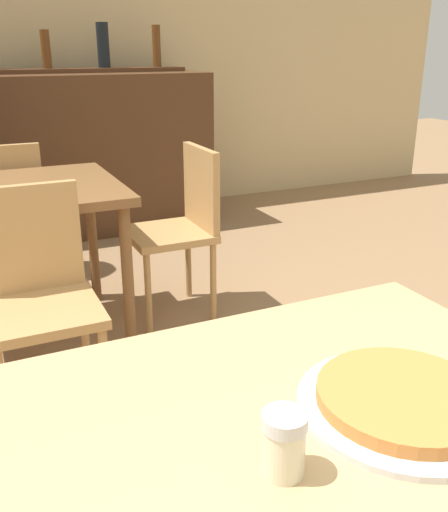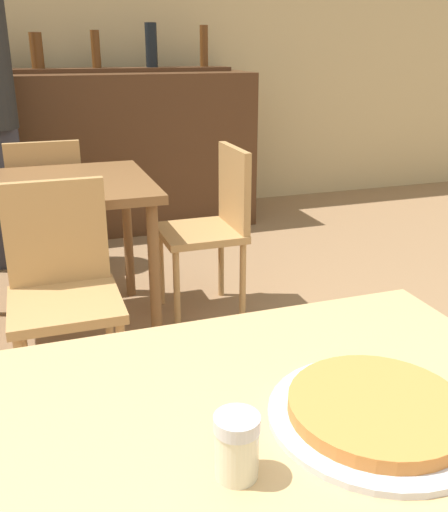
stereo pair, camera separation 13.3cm
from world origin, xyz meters
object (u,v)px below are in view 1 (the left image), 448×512
object	(u,v)px
chair_far_side_front	(37,288)
pizza_tray	(403,401)
chair_far_side_right	(182,220)
chair_far_side_back	(6,210)
cheese_shaker	(284,443)

from	to	relation	value
chair_far_side_front	pizza_tray	world-z (taller)	chair_far_side_front
chair_far_side_front	chair_far_side_right	xyz separation A→B (m)	(0.78, 0.58, 0.00)
chair_far_side_back	cheese_shaker	xyz separation A→B (m)	(0.16, -2.61, 0.31)
cheese_shaker	chair_far_side_back	bearing A→B (deg)	93.55
chair_far_side_back	cheese_shaker	bearing A→B (deg)	93.55
pizza_tray	chair_far_side_back	bearing A→B (deg)	99.21
chair_far_side_back	chair_far_side_right	size ratio (longest dim) A/B	1.00
pizza_tray	chair_far_side_right	bearing A→B (deg)	79.46
chair_far_side_front	chair_far_side_back	bearing A→B (deg)	90.00
chair_far_side_back	pizza_tray	distance (m)	2.61
chair_far_side_right	pizza_tray	size ratio (longest dim) A/B	2.49
chair_far_side_back	chair_far_side_right	bearing A→B (deg)	143.67
chair_far_side_back	pizza_tray	size ratio (longest dim) A/B	2.49
chair_far_side_back	cheese_shaker	world-z (taller)	same
chair_far_side_right	pizza_tray	xyz separation A→B (m)	(-0.37, -1.99, 0.28)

